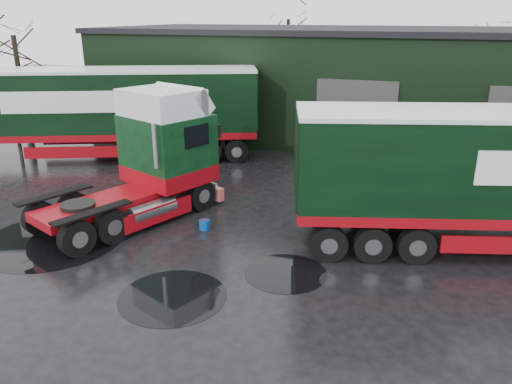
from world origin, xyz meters
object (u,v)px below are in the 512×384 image
(wash_bucket, at_px, (204,225))
(tree_back_a, at_px, (288,43))
(trailer_left, at_px, (111,114))
(tree_back_b, at_px, (499,62))
(warehouse, at_px, (371,82))
(lorry_right, at_px, (509,182))
(tree_left, at_px, (18,66))
(hero_tractor, at_px, (121,160))

(wash_bucket, bearing_deg, tree_back_a, 99.49)
(trailer_left, distance_m, tree_back_b, 28.08)
(tree_back_a, xyz_separation_m, tree_back_b, (16.00, 0.00, -1.00))
(warehouse, relative_size, tree_back_b, 4.32)
(wash_bucket, bearing_deg, tree_back_b, 66.68)
(warehouse, bearing_deg, trailer_left, -139.39)
(warehouse, relative_size, lorry_right, 1.91)
(lorry_right, relative_size, tree_back_b, 2.26)
(trailer_left, relative_size, tree_back_a, 1.56)
(lorry_right, bearing_deg, warehouse, -174.33)
(trailer_left, height_order, tree_left, tree_left)
(trailer_left, height_order, tree_back_a, tree_back_a)
(wash_bucket, relative_size, tree_left, 0.04)
(hero_tractor, distance_m, lorry_right, 12.66)
(tree_back_a, relative_size, tree_back_b, 1.27)
(tree_back_b, bearing_deg, hero_tractor, -118.24)
(hero_tractor, distance_m, wash_bucket, 3.66)
(tree_left, bearing_deg, lorry_right, -15.64)
(trailer_left, distance_m, tree_left, 7.85)
(warehouse, height_order, lorry_right, warehouse)
(tree_left, relative_size, tree_back_b, 1.13)
(tree_back_a, bearing_deg, lorry_right, -60.75)
(hero_tractor, relative_size, wash_bucket, 20.57)
(warehouse, xyz_separation_m, trailer_left, (-11.66, -10.00, -0.86))
(hero_tractor, bearing_deg, lorry_right, 31.79)
(lorry_right, xyz_separation_m, tree_back_b, (2.00, 25.00, 1.53))
(wash_bucket, relative_size, tree_back_b, 0.05)
(warehouse, bearing_deg, tree_back_b, 51.34)
(trailer_left, height_order, lorry_right, trailer_left)
(warehouse, xyz_separation_m, wash_bucket, (-3.53, -16.74, -2.99))
(hero_tractor, bearing_deg, tree_back_a, 115.89)
(wash_bucket, distance_m, tree_left, 18.23)
(lorry_right, height_order, tree_left, tree_left)
(warehouse, bearing_deg, lorry_right, -68.20)
(wash_bucket, height_order, tree_left, tree_left)
(tree_left, xyz_separation_m, tree_back_a, (11.00, 18.00, 0.50))
(warehouse, xyz_separation_m, hero_tractor, (-6.50, -17.00, -0.86))
(warehouse, distance_m, wash_bucket, 17.37)
(wash_bucket, height_order, tree_back_a, tree_back_a)
(hero_tractor, height_order, trailer_left, trailer_left)
(lorry_right, distance_m, tree_back_b, 25.13)
(warehouse, xyz_separation_m, lorry_right, (6.00, -15.00, -0.93))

